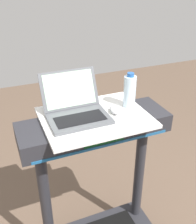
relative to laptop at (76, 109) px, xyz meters
name	(u,v)px	position (x,y,z in m)	size (l,w,h in m)	color
desk_board	(95,117)	(0.10, -0.04, -0.06)	(0.61, 0.48, 0.02)	white
laptop	(76,109)	(0.00, 0.00, 0.00)	(0.34, 0.33, 0.23)	#515459
computer_mouse	(115,110)	(0.22, -0.05, -0.03)	(0.06, 0.10, 0.03)	#B2B2B7
water_bottle	(130,91)	(0.34, -0.01, 0.05)	(0.07, 0.07, 0.22)	silver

